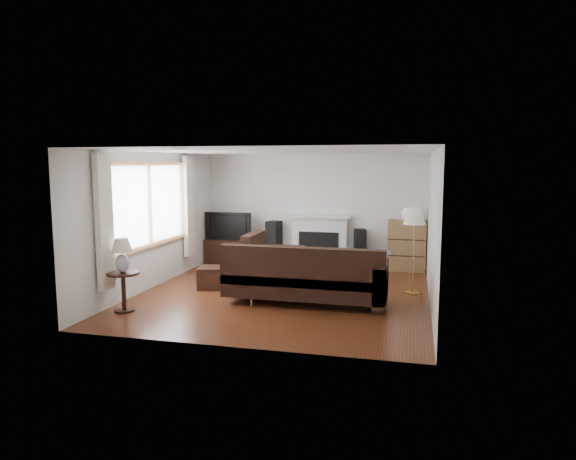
% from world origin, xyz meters
% --- Properties ---
extents(room, '(5.10, 5.60, 2.54)m').
position_xyz_m(room, '(0.00, 0.00, 1.25)').
color(room, '#562713').
rests_on(room, ground).
extents(window, '(0.12, 2.74, 1.54)m').
position_xyz_m(window, '(-2.45, -0.20, 1.55)').
color(window, '#956037').
rests_on(window, room).
extents(curtain_near, '(0.10, 0.35, 2.10)m').
position_xyz_m(curtain_near, '(-2.40, -1.72, 1.40)').
color(curtain_near, white).
rests_on(curtain_near, room).
extents(curtain_far, '(0.10, 0.35, 2.10)m').
position_xyz_m(curtain_far, '(-2.40, 1.32, 1.40)').
color(curtain_far, white).
rests_on(curtain_far, room).
extents(fireplace, '(1.40, 0.26, 1.15)m').
position_xyz_m(fireplace, '(0.15, 2.64, 0.57)').
color(fireplace, white).
rests_on(fireplace, room).
extents(tv_stand, '(1.11, 0.50, 0.55)m').
position_xyz_m(tv_stand, '(-1.92, 2.47, 0.28)').
color(tv_stand, black).
rests_on(tv_stand, ground).
extents(television, '(1.10, 0.14, 0.63)m').
position_xyz_m(television, '(-1.92, 2.47, 0.87)').
color(television, black).
rests_on(television, tv_stand).
extents(speaker_left, '(0.35, 0.39, 0.99)m').
position_xyz_m(speaker_left, '(-0.88, 2.53, 0.50)').
color(speaker_left, black).
rests_on(speaker_left, ground).
extents(speaker_right, '(0.30, 0.34, 0.87)m').
position_xyz_m(speaker_right, '(1.07, 2.55, 0.44)').
color(speaker_right, black).
rests_on(speaker_right, ground).
extents(bookshelf, '(0.80, 0.38, 1.09)m').
position_xyz_m(bookshelf, '(2.07, 2.53, 0.55)').
color(bookshelf, olive).
rests_on(bookshelf, ground).
extents(globe_lamp, '(0.27, 0.27, 0.27)m').
position_xyz_m(globe_lamp, '(2.07, 2.53, 1.23)').
color(globe_lamp, white).
rests_on(globe_lamp, bookshelf).
extents(sectional_sofa, '(2.86, 2.09, 0.92)m').
position_xyz_m(sectional_sofa, '(0.50, -0.48, 0.46)').
color(sectional_sofa, black).
rests_on(sectional_sofa, ground).
extents(coffee_table, '(1.05, 0.60, 0.40)m').
position_xyz_m(coffee_table, '(0.44, 0.93, 0.20)').
color(coffee_table, olive).
rests_on(coffee_table, ground).
extents(footstool, '(0.56, 0.56, 0.40)m').
position_xyz_m(footstool, '(-1.40, 0.07, 0.20)').
color(footstool, black).
rests_on(footstool, ground).
extents(floor_lamp, '(0.52, 0.52, 1.52)m').
position_xyz_m(floor_lamp, '(2.21, 0.55, 0.76)').
color(floor_lamp, '#BC8841').
rests_on(floor_lamp, ground).
extents(side_table, '(0.50, 0.50, 0.62)m').
position_xyz_m(side_table, '(-2.15, -1.67, 0.31)').
color(side_table, black).
rests_on(side_table, ground).
extents(table_lamp, '(0.32, 0.32, 0.52)m').
position_xyz_m(table_lamp, '(-2.15, -1.67, 0.88)').
color(table_lamp, silver).
rests_on(table_lamp, side_table).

